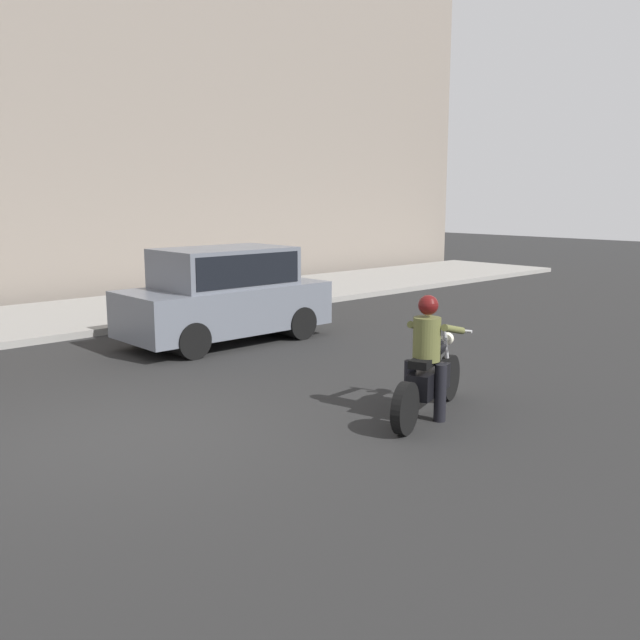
% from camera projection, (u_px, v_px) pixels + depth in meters
% --- Properties ---
extents(ground_plane, '(80.00, 80.00, 0.00)m').
position_uv_depth(ground_plane, '(128.00, 437.00, 8.00)').
color(ground_plane, black).
extents(motorcycle_with_rider_olive, '(2.14, 0.95, 1.56)m').
position_uv_depth(motorcycle_with_rider_olive, '(429.00, 367.00, 8.67)').
color(motorcycle_with_rider_olive, black).
rests_on(motorcycle_with_rider_olive, ground_plane).
extents(parked_hatchback_slate_gray, '(3.96, 1.76, 1.80)m').
position_uv_depth(parked_hatchback_slate_gray, '(225.00, 294.00, 13.06)').
color(parked_hatchback_slate_gray, slate).
rests_on(parked_hatchback_slate_gray, ground_plane).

